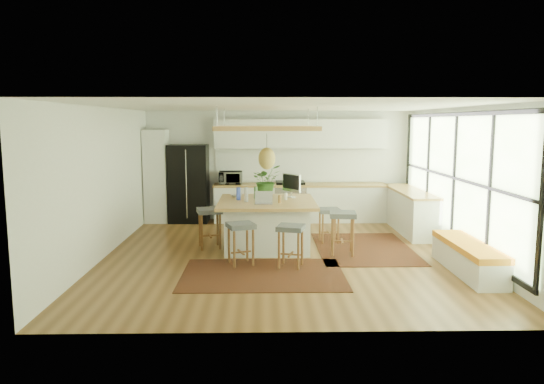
{
  "coord_description": "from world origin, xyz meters",
  "views": [
    {
      "loc": [
        -0.39,
        -9.12,
        2.43
      ],
      "look_at": [
        -0.2,
        0.5,
        1.1
      ],
      "focal_mm": 33.47,
      "sensor_mm": 36.0,
      "label": 1
    }
  ],
  "objects_px": {
    "microwave": "(231,176)",
    "stool_right_back": "(329,225)",
    "laptop": "(264,198)",
    "stool_near_right": "(291,247)",
    "monitor": "(291,185)",
    "island_plant": "(266,184)",
    "stool_near_left": "(241,245)",
    "fridge": "(189,184)",
    "island": "(267,224)",
    "stool_right_front": "(342,236)",
    "stool_left_side": "(210,230)"
  },
  "relations": [
    {
      "from": "fridge",
      "to": "monitor",
      "type": "height_order",
      "value": "fridge"
    },
    {
      "from": "stool_near_right",
      "to": "microwave",
      "type": "height_order",
      "value": "microwave"
    },
    {
      "from": "stool_right_back",
      "to": "microwave",
      "type": "xyz_separation_m",
      "value": [
        -2.12,
        2.27,
        0.76
      ]
    },
    {
      "from": "island",
      "to": "stool_right_front",
      "type": "relative_size",
      "value": 2.32
    },
    {
      "from": "island",
      "to": "island_plant",
      "type": "height_order",
      "value": "island_plant"
    },
    {
      "from": "stool_right_front",
      "to": "island_plant",
      "type": "xyz_separation_m",
      "value": [
        -1.39,
        1.15,
        0.83
      ]
    },
    {
      "from": "island_plant",
      "to": "stool_left_side",
      "type": "bearing_deg",
      "value": -152.01
    },
    {
      "from": "fridge",
      "to": "stool_near_right",
      "type": "xyz_separation_m",
      "value": [
        2.27,
        -4.04,
        -0.57
      ]
    },
    {
      "from": "island",
      "to": "laptop",
      "type": "relative_size",
      "value": 5.3
    },
    {
      "from": "fridge",
      "to": "laptop",
      "type": "bearing_deg",
      "value": -58.74
    },
    {
      "from": "island",
      "to": "island_plant",
      "type": "xyz_separation_m",
      "value": [
        -0.0,
        0.6,
        0.72
      ]
    },
    {
      "from": "fridge",
      "to": "stool_near_left",
      "type": "relative_size",
      "value": 2.58
    },
    {
      "from": "stool_near_left",
      "to": "stool_right_back",
      "type": "relative_size",
      "value": 1.04
    },
    {
      "from": "stool_right_front",
      "to": "stool_left_side",
      "type": "distance_m",
      "value": 2.56
    },
    {
      "from": "fridge",
      "to": "monitor",
      "type": "relative_size",
      "value": 3.62
    },
    {
      "from": "island_plant",
      "to": "island",
      "type": "bearing_deg",
      "value": -89.95
    },
    {
      "from": "stool_near_right",
      "to": "island",
      "type": "bearing_deg",
      "value": 105.8
    },
    {
      "from": "stool_near_right",
      "to": "monitor",
      "type": "height_order",
      "value": "monitor"
    },
    {
      "from": "laptop",
      "to": "fridge",
      "type": "bearing_deg",
      "value": 122.65
    },
    {
      "from": "fridge",
      "to": "microwave",
      "type": "distance_m",
      "value": 1.04
    },
    {
      "from": "stool_right_back",
      "to": "stool_left_side",
      "type": "bearing_deg",
      "value": -170.9
    },
    {
      "from": "island_plant",
      "to": "stool_near_right",
      "type": "bearing_deg",
      "value": -78.86
    },
    {
      "from": "stool_right_front",
      "to": "stool_left_side",
      "type": "bearing_deg",
      "value": 167.36
    },
    {
      "from": "stool_near_right",
      "to": "stool_left_side",
      "type": "distance_m",
      "value": 2.04
    },
    {
      "from": "fridge",
      "to": "island_plant",
      "type": "bearing_deg",
      "value": -46.89
    },
    {
      "from": "stool_near_right",
      "to": "laptop",
      "type": "height_order",
      "value": "laptop"
    },
    {
      "from": "laptop",
      "to": "stool_right_back",
      "type": "bearing_deg",
      "value": 34.05
    },
    {
      "from": "fridge",
      "to": "stool_near_right",
      "type": "distance_m",
      "value": 4.67
    },
    {
      "from": "monitor",
      "to": "island_plant",
      "type": "relative_size",
      "value": 0.8
    },
    {
      "from": "stool_near_left",
      "to": "stool_left_side",
      "type": "relative_size",
      "value": 0.94
    },
    {
      "from": "laptop",
      "to": "microwave",
      "type": "xyz_separation_m",
      "value": [
        -0.8,
        3.09,
        0.07
      ]
    },
    {
      "from": "island",
      "to": "stool_right_front",
      "type": "height_order",
      "value": "island"
    },
    {
      "from": "stool_right_back",
      "to": "stool_near_right",
      "type": "bearing_deg",
      "value": -116.43
    },
    {
      "from": "fridge",
      "to": "stool_near_left",
      "type": "distance_m",
      "value": 4.18
    },
    {
      "from": "stool_right_front",
      "to": "monitor",
      "type": "xyz_separation_m",
      "value": [
        -0.89,
        0.92,
        0.83
      ]
    },
    {
      "from": "monitor",
      "to": "island_plant",
      "type": "bearing_deg",
      "value": -152.29
    },
    {
      "from": "island",
      "to": "stool_right_back",
      "type": "bearing_deg",
      "value": 17.22
    },
    {
      "from": "stool_near_right",
      "to": "stool_right_back",
      "type": "distance_m",
      "value": 1.97
    },
    {
      "from": "stool_right_back",
      "to": "island_plant",
      "type": "distance_m",
      "value": 1.53
    },
    {
      "from": "microwave",
      "to": "stool_right_back",
      "type": "bearing_deg",
      "value": -48.6
    },
    {
      "from": "stool_left_side",
      "to": "island_plant",
      "type": "height_order",
      "value": "island_plant"
    },
    {
      "from": "fridge",
      "to": "island",
      "type": "relative_size",
      "value": 1.02
    },
    {
      "from": "stool_near_left",
      "to": "microwave",
      "type": "distance_m",
      "value": 3.97
    },
    {
      "from": "stool_near_left",
      "to": "laptop",
      "type": "relative_size",
      "value": 2.1
    },
    {
      "from": "stool_near_right",
      "to": "monitor",
      "type": "bearing_deg",
      "value": 86.45
    },
    {
      "from": "stool_right_front",
      "to": "monitor",
      "type": "bearing_deg",
      "value": 133.96
    },
    {
      "from": "fridge",
      "to": "island_plant",
      "type": "xyz_separation_m",
      "value": [
        1.88,
        -2.07,
        0.26
      ]
    },
    {
      "from": "fridge",
      "to": "stool_near_left",
      "type": "height_order",
      "value": "fridge"
    },
    {
      "from": "stool_near_left",
      "to": "stool_near_right",
      "type": "height_order",
      "value": "stool_near_left"
    },
    {
      "from": "fridge",
      "to": "microwave",
      "type": "bearing_deg",
      "value": 0.4
    }
  ]
}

